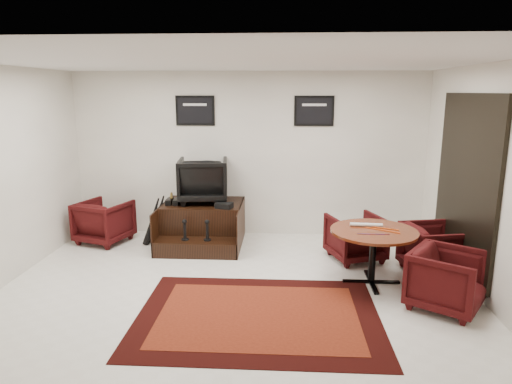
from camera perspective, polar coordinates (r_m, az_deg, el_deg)
ground at (r=5.84m, az=-2.76°, el=-12.55°), size 6.00×6.00×0.00m
room_shell at (r=5.43m, az=1.48°, el=5.23°), size 6.02×5.02×2.81m
area_rug at (r=5.31m, az=0.27°, el=-15.19°), size 2.71×2.04×0.01m
shine_podium at (r=7.60m, az=-6.68°, el=-4.11°), size 1.31×1.34×0.67m
shine_chair at (r=7.56m, az=-6.64°, el=1.77°), size 0.86×0.82×0.81m
shoes_pair at (r=7.53m, az=-10.32°, el=-1.18°), size 0.21×0.25×0.09m
polish_kit at (r=7.18m, az=-4.01°, el=-1.68°), size 0.29×0.24×0.09m
umbrella_black at (r=7.60m, az=-12.86°, el=-3.55°), size 0.31×0.12×0.83m
umbrella_hooked at (r=7.69m, az=-12.26°, el=-3.27°), size 0.31×0.12×0.84m
armchair_side at (r=7.99m, az=-18.46°, el=-3.28°), size 0.94×0.91×0.78m
meeting_table at (r=6.10m, az=14.49°, el=-5.43°), size 1.11×1.11×0.73m
table_chair_back at (r=6.98m, az=12.33°, el=-5.30°), size 0.91×0.88×0.75m
table_chair_window at (r=6.77m, az=21.36°, el=-6.40°), size 0.82×0.86×0.76m
table_chair_corner at (r=5.76m, az=22.78°, el=-9.76°), size 1.00×1.02×0.77m
paper_roll at (r=6.19m, az=13.61°, el=-4.01°), size 0.42×0.07×0.05m
table_clutter at (r=6.07m, az=15.23°, el=-4.61°), size 0.56×0.37×0.01m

